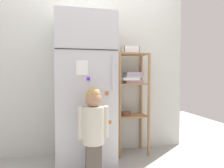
{
  "coord_description": "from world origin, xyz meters",
  "views": [
    {
      "loc": [
        -0.35,
        -2.48,
        1.04
      ],
      "look_at": [
        0.19,
        0.02,
        0.94
      ],
      "focal_mm": 33.25,
      "sensor_mm": 36.0,
      "label": 1
    }
  ],
  "objects": [
    {
      "name": "child_standing",
      "position": [
        -0.1,
        -0.48,
        0.56
      ],
      "size": [
        0.3,
        0.22,
        0.93
      ],
      "color": "brown",
      "rests_on": "ground"
    },
    {
      "name": "kitchen_wall_back",
      "position": [
        0.0,
        0.36,
        1.12
      ],
      "size": [
        2.63,
        0.03,
        2.25
      ],
      "primitive_type": "cube",
      "color": "silver",
      "rests_on": "ground"
    },
    {
      "name": "refrigerator",
      "position": [
        -0.14,
        0.02,
        0.87
      ],
      "size": [
        0.67,
        0.66,
        1.75
      ],
      "color": "silver",
      "rests_on": "ground"
    },
    {
      "name": "ground_plane",
      "position": [
        0.0,
        0.0,
        0.0
      ],
      "size": [
        6.0,
        6.0,
        0.0
      ],
      "primitive_type": "plane",
      "color": "#999993"
    },
    {
      "name": "fruit_bin",
      "position": [
        0.46,
        0.17,
        1.37
      ],
      "size": [
        0.2,
        0.18,
        0.09
      ],
      "color": "white",
      "rests_on": "pantry_shelf_unit"
    },
    {
      "name": "pantry_shelf_unit",
      "position": [
        0.49,
        0.17,
        0.85
      ],
      "size": [
        0.42,
        0.32,
        1.34
      ],
      "color": "#9E7247",
      "rests_on": "ground"
    }
  ]
}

